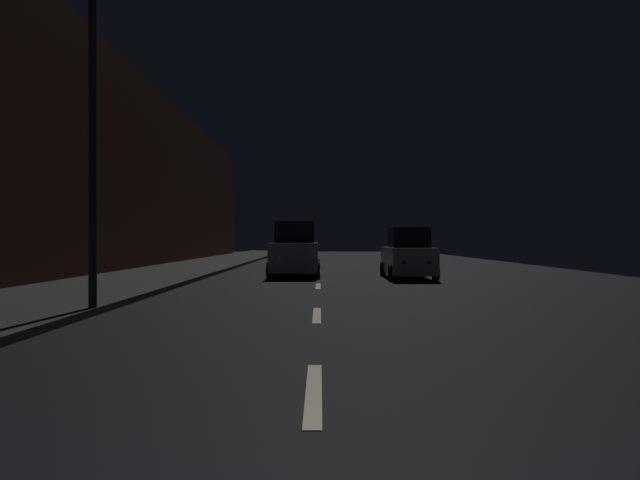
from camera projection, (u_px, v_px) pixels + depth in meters
name	position (u px, v px, depth m)	size (l,w,h in m)	color
ground	(318.00, 270.00, 26.83)	(25.55, 84.00, 0.02)	black
sidewalk_left	(185.00, 269.00, 26.82)	(4.40, 84.00, 0.15)	#28282B
building_facade_left	(105.00, 162.00, 23.31)	(0.80, 63.00, 9.75)	#472319
lane_centerline	(317.00, 283.00, 18.73)	(0.16, 31.71, 0.01)	beige
streetlamp_overhead	(112.00, 45.00, 10.75)	(1.70, 0.44, 8.31)	#2D2D30
car_approaching_headlights	(294.00, 251.00, 22.39)	(2.06, 4.46, 2.25)	silver
car_parked_right_far	(407.00, 255.00, 20.96)	(1.81, 3.91, 1.97)	silver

